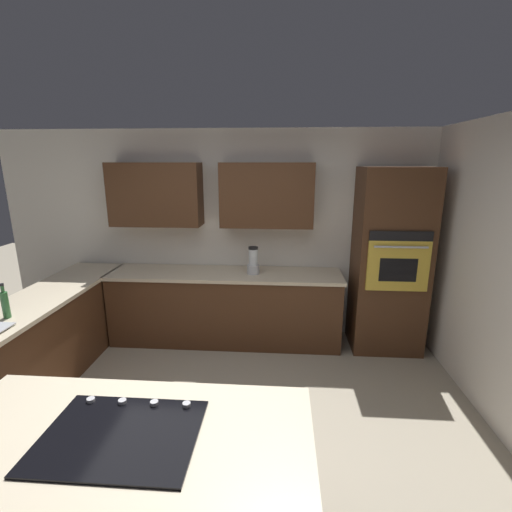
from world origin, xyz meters
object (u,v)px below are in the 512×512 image
wall_oven (390,261)px  dish_soap_bottle (5,304)px  cooktop (121,434)px  blender (253,262)px

wall_oven → dish_soap_bottle: (3.62, 1.44, -0.05)m
cooktop → wall_oven: bearing=-126.7°
wall_oven → dish_soap_bottle: 3.90m
cooktop → dish_soap_bottle: 2.04m
cooktop → blender: size_ratio=2.30×
blender → wall_oven: bearing=-179.6°
blender → dish_soap_bottle: (2.02, 1.43, -0.02)m
cooktop → blender: blender is taller
wall_oven → blender: bearing=0.4°
wall_oven → cooktop: size_ratio=2.84×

